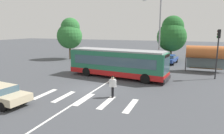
# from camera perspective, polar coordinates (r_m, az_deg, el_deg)

# --- Properties ---
(ground_plane) EXTENTS (160.00, 160.00, 0.00)m
(ground_plane) POSITION_cam_1_polar(r_m,az_deg,el_deg) (18.25, -4.92, -6.14)
(ground_plane) COLOR #424449
(city_transit_bus) EXTENTS (11.28, 3.96, 3.06)m
(city_transit_bus) POSITION_cam_1_polar(r_m,az_deg,el_deg) (22.25, 1.48, 1.13)
(city_transit_bus) COLOR black
(city_transit_bus) RESTS_ON ground_plane
(pedestrian_crossing_street) EXTENTS (0.58, 0.33, 1.72)m
(pedestrian_crossing_street) POSITION_cam_1_polar(r_m,az_deg,el_deg) (15.74, 0.19, -5.16)
(pedestrian_crossing_street) COLOR black
(pedestrian_crossing_street) RESTS_ON ground_plane
(foreground_sedan) EXTENTS (4.68, 2.33, 1.35)m
(foreground_sedan) POSITION_cam_1_polar(r_m,az_deg,el_deg) (16.48, -28.89, -6.51)
(foreground_sedan) COLOR black
(foreground_sedan) RESTS_ON ground_plane
(parked_car_white) EXTENTS (2.18, 4.63, 1.35)m
(parked_car_white) POSITION_cam_1_polar(r_m,az_deg,el_deg) (35.40, -1.83, 3.30)
(parked_car_white) COLOR black
(parked_car_white) RESTS_ON ground_plane
(parked_car_silver) EXTENTS (2.31, 4.67, 1.35)m
(parked_car_silver) POSITION_cam_1_polar(r_m,az_deg,el_deg) (34.70, 2.67, 3.15)
(parked_car_silver) COLOR black
(parked_car_silver) RESTS_ON ground_plane
(parked_car_champagne) EXTENTS (2.18, 4.63, 1.35)m
(parked_car_champagne) POSITION_cam_1_polar(r_m,az_deg,el_deg) (33.93, 6.89, 2.91)
(parked_car_champagne) COLOR black
(parked_car_champagne) RESTS_ON ground_plane
(parked_car_charcoal) EXTENTS (2.08, 4.60, 1.35)m
(parked_car_charcoal) POSITION_cam_1_polar(r_m,az_deg,el_deg) (33.08, 11.45, 2.58)
(parked_car_charcoal) COLOR black
(parked_car_charcoal) RESTS_ON ground_plane
(parked_car_blue) EXTENTS (2.38, 4.70, 1.35)m
(parked_car_blue) POSITION_cam_1_polar(r_m,az_deg,el_deg) (32.53, 15.87, 2.26)
(parked_car_blue) COLOR black
(parked_car_blue) RESTS_ON ground_plane
(traffic_light_far_corner) EXTENTS (0.33, 0.32, 5.22)m
(traffic_light_far_corner) POSITION_cam_1_polar(r_m,az_deg,el_deg) (23.86, 27.57, 5.12)
(traffic_light_far_corner) COLOR #28282B
(traffic_light_far_corner) RESTS_ON ground_plane
(bus_stop_shelter) EXTENTS (4.77, 1.54, 3.25)m
(bus_stop_shelter) POSITION_cam_1_polar(r_m,az_deg,el_deg) (27.47, 25.01, 3.69)
(bus_stop_shelter) COLOR #28282B
(bus_stop_shelter) RESTS_ON ground_plane
(twin_arm_street_lamp) EXTENTS (4.94, 0.32, 9.30)m
(twin_arm_street_lamp) POSITION_cam_1_polar(r_m,az_deg,el_deg) (27.81, 13.30, 11.30)
(twin_arm_street_lamp) COLOR #939399
(twin_arm_street_lamp) RESTS_ON ground_plane
(background_tree_left) EXTENTS (4.39, 4.39, 7.23)m
(background_tree_left) POSITION_cam_1_polar(r_m,az_deg,el_deg) (36.85, -11.76, 9.18)
(background_tree_left) COLOR brown
(background_tree_left) RESTS_ON ground_plane
(background_tree_right) EXTENTS (4.94, 4.94, 7.52)m
(background_tree_right) POSITION_cam_1_polar(r_m,az_deg,el_deg) (36.32, 16.47, 8.89)
(background_tree_right) COLOR brown
(background_tree_right) RESTS_ON ground_plane
(crosswalk_painted_stripes) EXTENTS (7.74, 2.82, 0.01)m
(crosswalk_painted_stripes) POSITION_cam_1_polar(r_m,az_deg,el_deg) (15.70, -7.76, -8.99)
(crosswalk_painted_stripes) COLOR silver
(crosswalk_painted_stripes) RESTS_ON ground_plane
(lane_center_line) EXTENTS (0.16, 24.00, 0.01)m
(lane_center_line) POSITION_cam_1_polar(r_m,az_deg,el_deg) (19.92, -1.88, -4.66)
(lane_center_line) COLOR silver
(lane_center_line) RESTS_ON ground_plane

